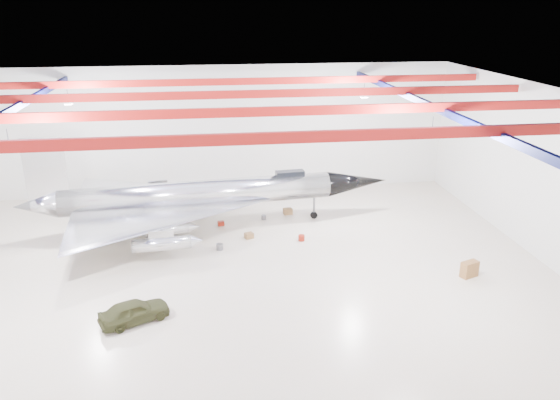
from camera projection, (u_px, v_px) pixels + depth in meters
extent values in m
plane|color=beige|center=(231.00, 266.00, 34.76)|extent=(40.00, 40.00, 0.00)
plane|color=silver|center=(219.00, 130.00, 46.87)|extent=(40.00, 0.00, 40.00)
plane|color=silver|center=(535.00, 171.00, 35.52)|extent=(0.00, 30.00, 30.00)
plane|color=#0A0F38|center=(225.00, 92.00, 31.03)|extent=(40.00, 40.00, 0.00)
cube|color=maroon|center=(235.00, 139.00, 22.85)|extent=(39.50, 0.25, 0.50)
cube|color=maroon|center=(228.00, 113.00, 28.44)|extent=(39.50, 0.25, 0.50)
cube|color=maroon|center=(223.00, 95.00, 34.03)|extent=(39.50, 0.25, 0.50)
cube|color=maroon|center=(220.00, 82.00, 39.62)|extent=(39.50, 0.25, 0.50)
cube|color=#0B1045|center=(5.00, 114.00, 29.77)|extent=(0.25, 29.50, 0.40)
cube|color=#0B1045|center=(424.00, 103.00, 32.91)|extent=(0.25, 29.50, 0.40)
cube|color=silver|center=(9.00, 146.00, 24.58)|extent=(0.55, 0.55, 0.25)
cube|color=silver|center=(432.00, 132.00, 27.19)|extent=(0.55, 0.55, 0.25)
cube|color=silver|center=(69.00, 102.00, 35.76)|extent=(0.55, 0.55, 0.25)
cube|color=silver|center=(364.00, 95.00, 38.37)|extent=(0.55, 0.55, 0.25)
cylinder|color=silver|center=(199.00, 194.00, 39.70)|extent=(19.53, 3.62, 1.94)
cone|color=black|center=(357.00, 182.00, 42.26)|extent=(5.01, 2.36, 1.94)
cone|color=silver|center=(35.00, 206.00, 37.34)|extent=(3.07, 2.19, 1.94)
cube|color=silver|center=(45.00, 169.00, 36.69)|extent=(2.72, 0.35, 4.37)
cube|color=black|center=(290.00, 174.00, 40.79)|extent=(2.20, 0.96, 0.49)
cylinder|color=silver|center=(162.00, 244.00, 34.65)|extent=(3.75, 1.19, 0.87)
cylinder|color=silver|center=(161.00, 230.00, 36.87)|extent=(3.75, 1.19, 0.87)
cylinder|color=silver|center=(159.00, 201.00, 42.22)|extent=(3.75, 1.19, 0.87)
cylinder|color=silver|center=(158.00, 191.00, 44.44)|extent=(3.75, 1.19, 0.87)
cylinder|color=#59595B|center=(314.00, 208.00, 42.17)|extent=(0.17, 0.17, 1.75)
cylinder|color=black|center=(314.00, 215.00, 42.38)|extent=(0.56, 0.26, 0.54)
cylinder|color=#59595B|center=(147.00, 235.00, 37.28)|extent=(0.17, 0.17, 1.75)
cylinder|color=black|center=(147.00, 243.00, 37.48)|extent=(0.56, 0.26, 0.54)
cylinder|color=#59595B|center=(147.00, 210.00, 41.73)|extent=(0.17, 0.17, 1.75)
cylinder|color=black|center=(147.00, 217.00, 41.94)|extent=(0.56, 0.26, 0.54)
imported|color=#34361B|center=(134.00, 311.00, 28.48)|extent=(3.91, 2.84, 1.24)
cube|color=brown|center=(469.00, 269.00, 33.26)|extent=(1.21, 0.90, 1.00)
cube|color=olive|center=(163.00, 239.00, 38.30)|extent=(0.63, 0.58, 0.36)
cube|color=maroon|center=(221.00, 223.00, 41.07)|extent=(0.52, 0.44, 0.32)
cylinder|color=#59595B|center=(220.00, 247.00, 36.99)|extent=(0.57, 0.57, 0.42)
cube|color=olive|center=(288.00, 211.00, 43.26)|extent=(0.74, 0.62, 0.47)
cube|color=#59595B|center=(89.00, 239.00, 38.34)|extent=(0.43, 0.35, 0.28)
cylinder|color=maroon|center=(301.00, 238.00, 38.43)|extent=(0.54, 0.54, 0.41)
cube|color=olive|center=(249.00, 236.00, 38.81)|extent=(0.71, 0.65, 0.40)
cylinder|color=#59595B|center=(264.00, 217.00, 42.23)|extent=(0.42, 0.42, 0.33)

